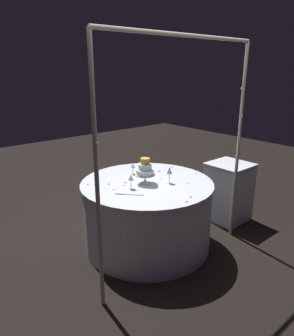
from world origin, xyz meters
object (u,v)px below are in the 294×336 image
Objects in this scene: decorative_arch at (183,127)px; cake_knife at (128,194)px; main_table at (147,214)px; wine_glass_1 at (133,166)px; tiered_cake at (145,169)px; wine_glass_0 at (169,171)px; side_table at (228,192)px; wine_glass_2 at (131,178)px.

decorative_arch is 0.86m from cake_knife.
wine_glass_1 reaches higher than main_table.
tiered_cake is (0.04, 0.02, 0.55)m from main_table.
wine_glass_0 is (-0.17, -0.33, -0.55)m from decorative_arch.
wine_glass_0 is 0.79× the size of cake_knife.
side_table is at bearing 156.09° from wine_glass_1.
side_table is 1.60m from wine_glass_2.
wine_glass_1 is 0.56× the size of cake_knife.
tiered_cake reaches higher than wine_glass_2.
wine_glass_0 is at bearing 162.11° from wine_glass_2.
wine_glass_0 is at bearing -116.95° from decorative_arch.
wine_glass_0 is 0.52m from wine_glass_1.
tiered_cake is at bearing -8.37° from side_table.
side_table is at bearing 173.63° from wine_glass_2.
tiered_cake reaches higher than cake_knife.
side_table is at bearing -166.71° from decorative_arch.
cake_knife is (0.55, -0.03, -0.13)m from wine_glass_0.
wine_glass_2 is (0.21, 0.02, -0.04)m from tiered_cake.
wine_glass_0 is (-0.17, 0.18, 0.52)m from main_table.
wine_glass_0 is at bearing 143.05° from tiered_cake.
decorative_arch is at bearing 136.67° from cake_knife.
decorative_arch is 1.67m from side_table.
wine_glass_0 is 0.57m from cake_knife.
main_table is 7.97× the size of wine_glass_0.
side_table is 1.21m from wine_glass_0.
wine_glass_2 is (0.26, -0.47, -0.57)m from decorative_arch.
main_table is 0.57m from cake_knife.
wine_glass_0 is 1.20× the size of wine_glass_2.
main_table is 9.53× the size of wine_glass_2.
cake_knife is at bearing -43.33° from decorative_arch.
cake_knife is at bearing -2.23° from side_table.
wine_glass_1 is at bearing -77.25° from wine_glass_0.
wine_glass_2 reaches higher than main_table.
tiered_cake is 0.39m from cake_knife.
wine_glass_0 is at bearing 133.44° from main_table.
wine_glass_0 reaches higher than side_table.
wine_glass_1 reaches higher than side_table.
decorative_arch reaches higher than cake_knife.
wine_glass_2 reaches higher than side_table.
decorative_arch reaches higher than tiered_cake.
side_table is (-1.26, -0.30, -1.07)m from decorative_arch.
side_table is at bearing 178.31° from wine_glass_0.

